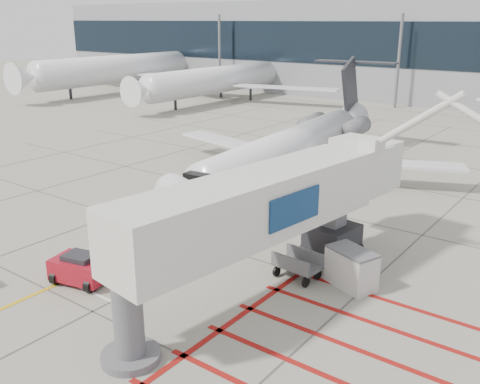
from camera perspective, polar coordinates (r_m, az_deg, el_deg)
The scene contains 10 objects.
ground_plane at distance 25.23m, azimuth -8.28°, elevation -8.80°, with size 260.00×260.00×0.00m, color gray.
regional_jet at distance 36.20m, azimuth 3.63°, elevation 6.30°, with size 24.10×30.39×7.96m, color white, non-canonical shape.
jet_bridge at distance 21.67m, azimuth 1.43°, elevation -2.80°, with size 8.53×18.01×7.20m, color silver, non-canonical shape.
pushback_tug at distance 25.08m, azimuth -16.63°, elevation -7.73°, with size 2.50×1.56×1.46m, color #A10F1E, non-canonical shape.
baggage_cart at distance 24.63m, azimuth 6.14°, elevation -7.73°, with size 2.04×1.29×1.29m, color #535357, non-canonical shape.
ground_power_unit at distance 24.20m, azimuth 11.80°, elevation -7.96°, with size 2.17×1.27×1.72m, color beige, non-canonical shape.
cone_nose at distance 31.23m, azimuth -8.72°, elevation -2.90°, with size 0.39×0.39×0.54m, color #E44E0C.
cone_side at distance 30.70m, azimuth -1.71°, elevation -3.09°, with size 0.37×0.37×0.52m, color #DA4A0B.
bg_aircraft_a at distance 91.62m, azimuth -11.19°, elevation 14.67°, with size 39.17×43.52×13.06m, color silver, non-canonical shape.
bg_aircraft_b at distance 78.57m, azimuth -1.34°, elevation 13.76°, with size 33.18×36.86×11.06m, color silver, non-canonical shape.
Camera 1 is at (16.21, -15.70, 11.28)m, focal length 40.00 mm.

